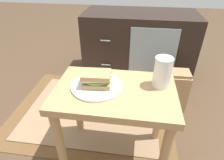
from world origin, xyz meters
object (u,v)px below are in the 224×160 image
Objects in this scene: plate at (97,86)px; paper_bag at (173,90)px; beer_glass at (162,72)px; sandwich_front at (96,79)px; tv_cabinet at (138,45)px.

plate is 0.73m from paper_bag.
sandwich_front is at bearing -170.01° from beer_glass.
sandwich_front reaches higher than paper_bag.
tv_cabinet is 0.98m from sandwich_front.
plate reaches higher than paper_bag.
beer_glass is at bearing 9.99° from sandwich_front.
plate is 0.78× the size of paper_bag.
beer_glass is (0.29, 0.05, 0.03)m from sandwich_front.
tv_cabinet reaches higher than sandwich_front.
tv_cabinet is at bearing 79.02° from sandwich_front.
beer_glass is at bearing -111.99° from paper_bag.
plate is at bearing -170.01° from beer_glass.
sandwich_front is 0.47× the size of paper_bag.
tv_cabinet is 6.62× the size of sandwich_front.
sandwich_front is at bearing 90.00° from plate.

